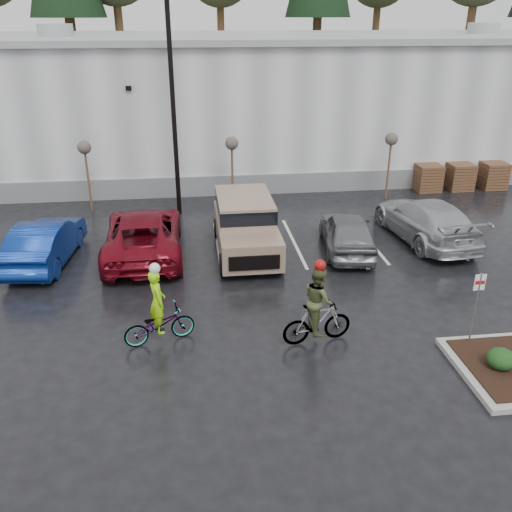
{
  "coord_description": "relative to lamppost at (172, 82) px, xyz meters",
  "views": [
    {
      "loc": [
        -3.42,
        -11.38,
        8.21
      ],
      "look_at": [
        -1.51,
        4.0,
        1.3
      ],
      "focal_mm": 38.0,
      "sensor_mm": 36.0,
      "label": 1
    }
  ],
  "objects": [
    {
      "name": "ground",
      "position": [
        4.0,
        -12.0,
        -5.69
      ],
      "size": [
        120.0,
        120.0,
        0.0
      ],
      "primitive_type": "plane",
      "color": "black",
      "rests_on": "ground"
    },
    {
      "name": "warehouse",
      "position": [
        4.0,
        9.99,
        -2.04
      ],
      "size": [
        60.5,
        15.5,
        7.2
      ],
      "color": "#B1B3B6",
      "rests_on": "ground"
    },
    {
      "name": "wooded_ridge",
      "position": [
        4.0,
        33.0,
        -2.69
      ],
      "size": [
        80.0,
        25.0,
        6.0
      ],
      "primitive_type": "cube",
      "color": "#243717",
      "rests_on": "ground"
    },
    {
      "name": "lamppost",
      "position": [
        0.0,
        0.0,
        0.0
      ],
      "size": [
        0.5,
        1.0,
        9.22
      ],
      "color": "black",
      "rests_on": "ground"
    },
    {
      "name": "sapling_west",
      "position": [
        -4.0,
        1.0,
        -2.96
      ],
      "size": [
        0.6,
        0.6,
        3.2
      ],
      "color": "#523621",
      "rests_on": "ground"
    },
    {
      "name": "sapling_mid",
      "position": [
        2.5,
        1.0,
        -2.96
      ],
      "size": [
        0.6,
        0.6,
        3.2
      ],
      "color": "#523621",
      "rests_on": "ground"
    },
    {
      "name": "sapling_east",
      "position": [
        10.0,
        1.0,
        -2.96
      ],
      "size": [
        0.6,
        0.6,
        3.2
      ],
      "color": "#523621",
      "rests_on": "ground"
    },
    {
      "name": "pallet_stack_a",
      "position": [
        12.5,
        2.0,
        -5.01
      ],
      "size": [
        1.2,
        1.2,
        1.35
      ],
      "primitive_type": "cube",
      "color": "#523621",
      "rests_on": "ground"
    },
    {
      "name": "pallet_stack_b",
      "position": [
        14.2,
        2.0,
        -5.01
      ],
      "size": [
        1.2,
        1.2,
        1.35
      ],
      "primitive_type": "cube",
      "color": "#523621",
      "rests_on": "ground"
    },
    {
      "name": "pallet_stack_c",
      "position": [
        16.0,
        2.0,
        -5.01
      ],
      "size": [
        1.2,
        1.2,
        1.35
      ],
      "primitive_type": "cube",
      "color": "#523621",
      "rests_on": "ground"
    },
    {
      "name": "shrub_a",
      "position": [
        8.0,
        -13.0,
        -5.27
      ],
      "size": [
        0.7,
        0.7,
        0.52
      ],
      "primitive_type": "ellipsoid",
      "color": "#133817",
      "rests_on": "curb_island"
    },
    {
      "name": "fire_lane_sign",
      "position": [
        7.8,
        -11.8,
        -4.28
      ],
      "size": [
        0.3,
        0.05,
        2.2
      ],
      "color": "gray",
      "rests_on": "ground"
    },
    {
      "name": "car_blue",
      "position": [
        -4.7,
        -4.68,
        -4.9
      ],
      "size": [
        2.11,
        4.91,
        1.57
      ],
      "primitive_type": "imported",
      "rotation": [
        0.0,
        0.0,
        3.05
      ],
      "color": "navy",
      "rests_on": "ground"
    },
    {
      "name": "car_red",
      "position": [
        -1.26,
        -4.44,
        -4.86
      ],
      "size": [
        2.87,
        5.99,
        1.65
      ],
      "primitive_type": "imported",
      "rotation": [
        0.0,
        0.0,
        3.17
      ],
      "color": "maroon",
      "rests_on": "ground"
    },
    {
      "name": "suv_tan",
      "position": [
        2.52,
        -4.8,
        -4.66
      ],
      "size": [
        2.2,
        5.1,
        2.06
      ],
      "primitive_type": null,
      "color": "gray",
      "rests_on": "ground"
    },
    {
      "name": "car_grey",
      "position": [
        6.33,
        -4.99,
        -4.93
      ],
      "size": [
        2.36,
        4.61,
        1.5
      ],
      "primitive_type": "imported",
      "rotation": [
        0.0,
        0.0,
        3.0
      ],
      "color": "slate",
      "rests_on": "ground"
    },
    {
      "name": "car_far_silver",
      "position": [
        9.7,
        -4.27,
        -4.86
      ],
      "size": [
        2.84,
        5.86,
        1.64
      ],
      "primitive_type": "imported",
      "rotation": [
        0.0,
        0.0,
        3.24
      ],
      "color": "#B4B7BC",
      "rests_on": "ground"
    },
    {
      "name": "cyclist_hivis",
      "position": [
        -0.47,
        -10.5,
        -4.96
      ],
      "size": [
        2.06,
        1.2,
        2.36
      ],
      "rotation": [
        0.0,
        0.0,
        1.85
      ],
      "color": "#3F3F44",
      "rests_on": "ground"
    },
    {
      "name": "cyclist_olive",
      "position": [
        3.78,
        -11.03,
        -4.8
      ],
      "size": [
        1.96,
        0.97,
        2.46
      ],
      "rotation": [
        0.0,
        0.0,
        1.73
      ],
      "color": "#3F3F44",
      "rests_on": "ground"
    }
  ]
}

